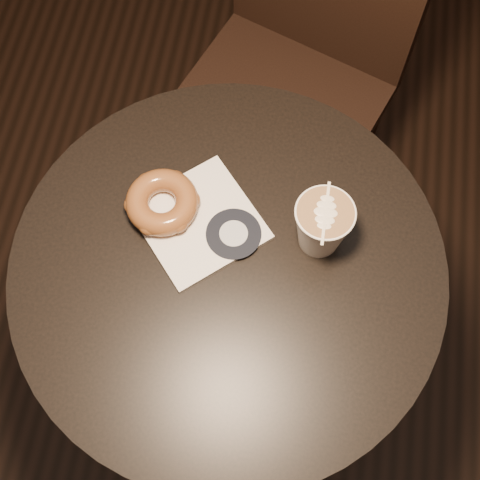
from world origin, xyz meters
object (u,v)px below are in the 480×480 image
at_px(chair, 301,43).
at_px(pastry_bag, 199,222).
at_px(doughnut, 162,202).
at_px(cafe_table, 230,303).
at_px(latte_cup, 322,226).

bearing_deg(chair, pastry_bag, -81.79).
distance_m(pastry_bag, doughnut, 0.07).
bearing_deg(cafe_table, chair, 84.08).
bearing_deg(chair, latte_cup, -60.50).
bearing_deg(cafe_table, latte_cup, 25.43).
bearing_deg(latte_cup, chair, 98.43).
distance_m(doughnut, latte_cup, 0.26).
bearing_deg(pastry_bag, cafe_table, -89.46).
bearing_deg(chair, cafe_table, -74.85).
relative_size(cafe_table, doughnut, 6.32).
bearing_deg(doughnut, cafe_table, -33.56).
xyz_separation_m(chair, pastry_bag, (-0.12, -0.52, 0.16)).
xyz_separation_m(cafe_table, pastry_bag, (-0.06, 0.06, 0.20)).
xyz_separation_m(pastry_bag, latte_cup, (0.20, 0.00, 0.05)).
distance_m(cafe_table, pastry_bag, 0.22).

